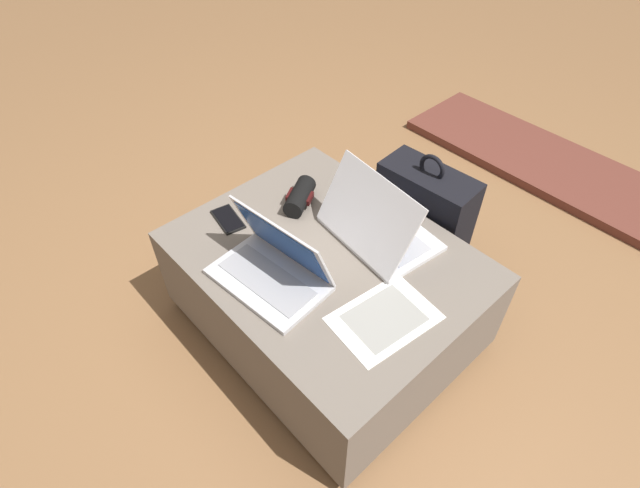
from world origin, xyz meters
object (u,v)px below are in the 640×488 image
at_px(laptop_far, 376,226).
at_px(wrist_brace, 300,197).
at_px(laptop_near, 273,267).
at_px(backpack, 422,225).
at_px(paper_sheet, 384,318).
at_px(cell_phone, 228,219).

bearing_deg(laptop_far, wrist_brace, 20.01).
bearing_deg(laptop_near, backpack, 78.29).
xyz_separation_m(backpack, wrist_brace, (-0.28, -0.39, 0.19)).
bearing_deg(paper_sheet, backpack, 123.23).
xyz_separation_m(laptop_near, backpack, (0.07, 0.67, -0.20)).
relative_size(laptop_far, paper_sheet, 1.25).
height_order(cell_phone, paper_sheet, cell_phone).
bearing_deg(cell_phone, laptop_far, 138.20).
relative_size(laptop_near, wrist_brace, 2.12).
bearing_deg(wrist_brace, cell_phone, -113.50).
bearing_deg(wrist_brace, paper_sheet, -15.49).
bearing_deg(wrist_brace, backpack, 54.07).
relative_size(cell_phone, backpack, 0.27).
distance_m(backpack, wrist_brace, 0.51).
bearing_deg(laptop_far, cell_phone, 44.08).
distance_m(laptop_far, backpack, 0.37).
distance_m(backpack, paper_sheet, 0.62).
distance_m(laptop_far, wrist_brace, 0.31).
height_order(backpack, paper_sheet, backpack).
height_order(cell_phone, wrist_brace, wrist_brace).
distance_m(cell_phone, paper_sheet, 0.66).
xyz_separation_m(laptop_far, cell_phone, (-0.41, -0.32, -0.05)).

